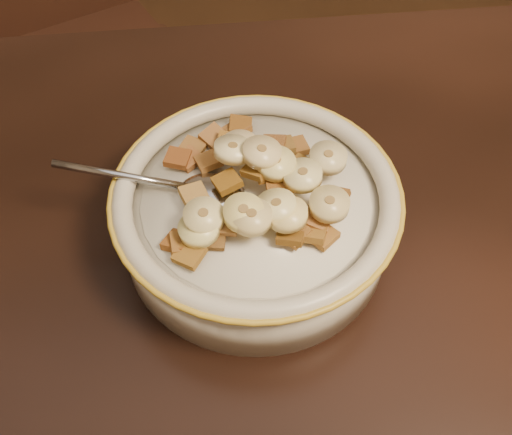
{
  "coord_description": "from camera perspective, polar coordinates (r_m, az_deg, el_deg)",
  "views": [
    {
      "loc": [
        0.08,
        -0.19,
        1.16
      ],
      "look_at": [
        0.12,
        0.11,
        0.78
      ],
      "focal_mm": 40.0,
      "sensor_mm": 36.0,
      "label": 1
    }
  ],
  "objects": [
    {
      "name": "table",
      "position": [
        0.48,
        -13.12,
        -15.61
      ],
      "size": [
        1.43,
        0.95,
        0.04
      ],
      "primitive_type": "cube",
      "rotation": [
        0.0,
        0.0,
        -0.03
      ],
      "color": "black",
      "rests_on": "floor"
    },
    {
      "name": "chair",
      "position": [
        1.18,
        -18.64,
        14.65
      ],
      "size": [
        0.58,
        0.58,
        0.99
      ],
      "primitive_type": "cube",
      "rotation": [
        0.0,
        0.0,
        0.41
      ],
      "color": "black",
      "rests_on": "floor"
    },
    {
      "name": "cereal_bowl",
      "position": [
        0.49,
        0.0,
        -0.19
      ],
      "size": [
        0.23,
        0.23,
        0.05
      ],
      "primitive_type": "cylinder",
      "color": "#ABA297",
      "rests_on": "table"
    },
    {
      "name": "milk",
      "position": [
        0.47,
        0.0,
        1.87
      ],
      "size": [
        0.19,
        0.19,
        0.0
      ],
      "primitive_type": "cylinder",
      "color": "beige",
      "rests_on": "cereal_bowl"
    },
    {
      "name": "spoon",
      "position": [
        0.47,
        -4.45,
        2.59
      ],
      "size": [
        0.06,
        0.05,
        0.01
      ],
      "primitive_type": "ellipsoid",
      "rotation": [
        0.0,
        0.0,
        4.46
      ],
      "color": "#9A9EA8",
      "rests_on": "cereal_bowl"
    },
    {
      "name": "cereal_square_0",
      "position": [
        0.45,
        2.43,
        2.49
      ],
      "size": [
        0.02,
        0.02,
        0.01
      ],
      "primitive_type": "cube",
      "rotation": [
        -0.01,
        -0.08,
        1.57
      ],
      "color": "brown",
      "rests_on": "milk"
    },
    {
      "name": "cereal_square_1",
      "position": [
        0.44,
        6.14,
        -0.22
      ],
      "size": [
        0.03,
        0.03,
        0.01
      ],
      "primitive_type": "cube",
      "rotation": [
        0.2,
        0.03,
        1.12
      ],
      "color": "brown",
      "rests_on": "milk"
    },
    {
      "name": "cereal_square_2",
      "position": [
        0.5,
        3.99,
        7.11
      ],
      "size": [
        0.02,
        0.02,
        0.01
      ],
      "primitive_type": "cube",
      "rotation": [
        -0.04,
        -0.0,
        0.14
      ],
      "color": "brown",
      "rests_on": "milk"
    },
    {
      "name": "cereal_square_3",
      "position": [
        0.46,
        2.84,
        4.08
      ],
      "size": [
        0.03,
        0.03,
        0.01
      ],
      "primitive_type": "cube",
      "rotation": [
        -0.05,
        -0.1,
        1.03
      ],
      "color": "brown",
      "rests_on": "milk"
    },
    {
      "name": "cereal_square_4",
      "position": [
        0.49,
        -6.74,
        5.87
      ],
      "size": [
        0.03,
        0.03,
        0.01
      ],
      "primitive_type": "cube",
      "rotation": [
        0.04,
        -0.07,
        0.63
      ],
      "color": "#935B30",
      "rests_on": "milk"
    },
    {
      "name": "cereal_square_5",
      "position": [
        0.44,
        0.0,
        0.36
      ],
      "size": [
        0.02,
        0.02,
        0.01
      ],
      "primitive_type": "cube",
      "rotation": [
        -0.04,
        -0.16,
        1.54
      ],
      "color": "brown",
      "rests_on": "milk"
    },
    {
      "name": "cereal_square_6",
      "position": [
        0.44,
        5.74,
        -1.51
      ],
      "size": [
        0.03,
        0.03,
        0.01
      ],
      "primitive_type": "cube",
      "rotation": [
        0.23,
        0.13,
        2.72
      ],
      "color": "olive",
      "rests_on": "milk"
    },
    {
      "name": "cereal_square_7",
      "position": [
        0.44,
        -7.82,
        -2.37
      ],
      "size": [
        0.03,
        0.03,
        0.01
      ],
      "primitive_type": "cube",
      "rotation": [
        -0.21,
        0.15,
        0.98
      ],
      "color": "brown",
      "rests_on": "milk"
    },
    {
      "name": "cereal_square_8",
      "position": [
        0.51,
        -4.22,
        8.06
      ],
      "size": [
        0.03,
        0.03,
        0.01
      ],
      "primitive_type": "cube",
      "rotation": [
        0.22,
        -0.13,
        0.65
      ],
      "color": "brown",
      "rests_on": "milk"
    },
    {
      "name": "cereal_square_9",
      "position": [
        0.49,
        -7.84,
        5.91
      ],
      "size": [
        0.03,
        0.03,
        0.01
      ],
      "primitive_type": "cube",
      "rotation": [
        0.01,
        -0.05,
        2.79
      ],
      "color": "brown",
      "rests_on": "milk"
    },
    {
      "name": "cereal_square_10",
      "position": [
        0.46,
        -6.22,
        2.26
      ],
      "size": [
        0.03,
        0.03,
        0.01
      ],
      "primitive_type": "cube",
      "rotation": [
        0.09,
        -0.06,
        1.87
      ],
      "color": "olive",
      "rests_on": "milk"
    },
    {
      "name": "cereal_square_11",
      "position": [
        0.49,
        1.74,
        7.36
      ],
      "size": [
        0.03,
        0.03,
        0.01
      ],
      "primitive_type": "cube",
      "rotation": [
        0.12,
        0.12,
        2.83
      ],
      "color": "brown",
      "rests_on": "milk"
    },
    {
      "name": "cereal_square_12",
      "position": [
        0.46,
        7.87,
        1.94
      ],
      "size": [
        0.03,
        0.03,
        0.01
      ],
      "primitive_type": "cube",
      "rotation": [
        -0.24,
        -0.08,
        0.95
      ],
      "color": "brown",
      "rests_on": "milk"
    },
    {
      "name": "cereal_square_13",
      "position": [
        0.52,
        -1.57,
        9.16
      ],
      "size": [
        0.02,
        0.02,
        0.01
      ],
      "primitive_type": "cube",
      "rotation": [
        0.17,
        -0.11,
        1.39
      ],
      "color": "brown",
      "rests_on": "milk"
    },
    {
      "name": "cereal_square_14",
      "position": [
        0.5,
        -2.77,
        7.41
      ],
      "size": [
        0.03,
        0.03,
        0.01
      ],
      "primitive_type": "cube",
      "rotation": [
        -0.25,
        -0.16,
        2.84
      ],
      "color": "#925E1F",
      "rests_on": "milk"
    },
    {
      "name": "cereal_square_15",
      "position": [
        0.43,
        3.86,
        -1.58
      ],
      "size": [
        0.03,
        0.03,
        0.01
      ],
      "primitive_type": "cube",
      "rotation": [
        -0.22,
        0.09,
        2.2
      ],
      "color": "#99652D",
      "rests_on": "milk"
    },
    {
      "name": "cereal_square_16",
      "position": [
        0.52,
        -1.91,
        8.78
      ],
      "size": [
        0.03,
        0.03,
        0.01
      ],
      "primitive_type": "cube",
      "rotation": [
        -0.15,
        0.04,
        0.63
      ],
      "color": "brown",
      "rests_on": "milk"
    },
    {
      "name": "cereal_square_17",
      "position": [
        0.45,
        -2.92,
        3.58
      ],
      "size": [
        0.03,
        0.03,
        0.01
      ],
      "primitive_type": "cube",
      "rotation": [
        -0.13,
        -0.14,
        0.35
      ],
      "color": "brown",
      "rests_on": "milk"
    },
    {
      "name": "cereal_square_18",
      "position": [
        0.48,
        4.49,
        5.07
      ],
      "size": [
        0.03,
        0.03,
        0.01
      ],
      "primitive_type": "cube",
      "rotation": [
        -0.13,
        0.16,
        2.28
      ],
      "color": "brown",
      "rests_on": "milk"
    },
    {
      "name": "cereal_square_19",
      "position": [
        0.46,
        1.25,
        4.63
      ],
      "size": [
        0.02,
        0.02,
        0.01
      ],
      "primitive_type": "cube",
      "rotation": [
        0.0,
        -0.0,
        0.06
      ],
      "color": "brown",
      "rests_on": "milk"
    },
    {
      "name": "cereal_square_20",
      "position": [
        0.43,
        -3.18,
        -0.52
      ],
      "size": [
        0.02,
        0.02,
        0.01
      ],
      "primitive_type": "cube",
      "rotation": [
        -0.2,
        0.06,
        2.91
      ],
      "color": "olive",
      "rests_on": "milk"
    },
    {
      "name": "cereal_square_21",
      "position": [
        0.5,
        2.65,
        7.24
      ],
      "size": [
        0.02,
        0.02,
        0.01
      ],
      "primitive_type": "cube",
      "rotation": [
        0.02,
        0.14,
        1.61
      ],
      "color": "brown",
      "rests_on": "milk"
    },
    {
      "name": "cereal_square_22",
      "position": [
        0.44,
        6.64,
        -1.79
      ],
      "size": [
        0.03,
        0.03,
        0.01
      ],
      "primitive_type": "cube",
      "rotation": [
        -0.04,
        -0.01,
        0.66
      ],
      "color": "#865B16",
      "rests_on": "milk"
    },
    {
      "name": "cereal_square_23",
      "position": [
        0.44,
        -7.26,
        -2.59
      ],
      "size": [
        0.02,
        0.02,
        0.01
      ],
      "primitive_type": "cube",
      "rotation": [
        0.2,
        0.04,
        1.63
      ],
      "color": "brown",
      "rests_on": "milk"
    },
    {
      "name": "cereal_square_24",
      "position": [
        0.49,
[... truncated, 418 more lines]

